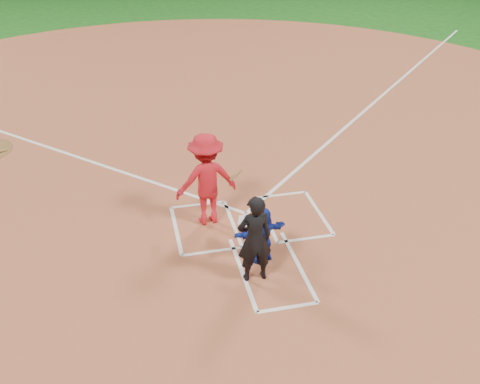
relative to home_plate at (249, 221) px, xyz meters
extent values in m
plane|color=#145014|center=(0.00, 0.00, -0.02)|extent=(120.00, 120.00, 0.00)
cylinder|color=#9A4E32|center=(0.00, 6.00, -0.01)|extent=(28.00, 28.00, 0.01)
cylinder|color=silver|center=(0.00, 0.00, 0.00)|extent=(0.60, 0.60, 0.02)
imported|color=#142AA7|center=(-0.09, -1.38, 0.57)|extent=(1.13, 0.57, 1.16)
imported|color=black|center=(-0.37, -1.89, 0.86)|extent=(0.65, 0.44, 1.74)
cube|color=white|center=(-0.98, 0.92, -0.01)|extent=(1.22, 0.08, 0.01)
cube|color=white|center=(-0.98, -0.92, -0.01)|extent=(1.22, 0.08, 0.01)
cube|color=white|center=(-0.37, 0.00, -0.01)|extent=(0.08, 1.83, 0.01)
cube|color=white|center=(-1.59, 0.00, -0.01)|extent=(0.08, 1.83, 0.01)
cube|color=white|center=(0.98, 0.92, -0.01)|extent=(1.22, 0.08, 0.01)
cube|color=white|center=(0.98, -0.92, -0.01)|extent=(1.22, 0.08, 0.01)
cube|color=white|center=(0.37, 0.00, -0.01)|extent=(0.08, 1.83, 0.01)
cube|color=white|center=(1.59, 0.00, -0.01)|extent=(0.08, 1.83, 0.01)
cube|color=white|center=(-0.55, -1.70, -0.01)|extent=(0.08, 2.20, 0.01)
cube|color=white|center=(0.55, -1.70, -0.01)|extent=(0.08, 2.20, 0.01)
cube|color=white|center=(0.00, -2.80, -0.01)|extent=(1.10, 0.08, 0.01)
cube|color=white|center=(7.07, 7.37, -0.01)|extent=(14.21, 14.21, 0.01)
imported|color=red|center=(-0.87, 0.21, 1.01)|extent=(1.39, 0.91, 2.03)
cylinder|color=olive|center=(-0.27, 0.06, 1.13)|extent=(0.44, 0.78, 0.28)
camera|label=1|loc=(-2.36, -9.40, 6.33)|focal=40.00mm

